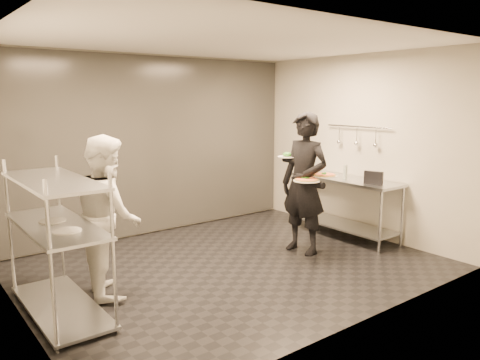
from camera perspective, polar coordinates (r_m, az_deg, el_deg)
room_shell at (r=6.79m, az=-7.02°, el=3.67°), size 5.00×4.00×2.80m
pass_rack at (r=5.00m, az=-21.44°, el=-6.64°), size 0.60×1.60×1.50m
prep_counter at (r=7.43m, az=12.60°, el=-2.01°), size 0.60×1.80×0.92m
utensil_rail at (r=7.49m, az=14.10°, el=5.16°), size 0.07×1.20×0.31m
waiter at (r=6.49m, az=7.85°, el=-0.41°), size 0.56×0.77×1.95m
chef at (r=5.31m, az=-15.80°, el=-4.14°), size 0.85×0.99×1.76m
pizza_plate_near at (r=6.25m, az=8.12°, el=0.00°), size 0.35×0.35×0.05m
pizza_plate_far at (r=6.47m, az=10.27°, el=0.58°), size 0.35×0.35×0.05m
salad_plate at (r=6.58m, az=5.75°, el=3.01°), size 0.26×0.26×0.07m
pos_monitor at (r=6.89m, az=15.96°, el=0.24°), size 0.12×0.27×0.19m
bottle_green at (r=7.28m, az=12.72°, el=0.96°), size 0.06×0.06×0.21m
bottle_clear at (r=7.98m, az=8.95°, el=1.85°), size 0.06×0.06×0.21m
bottle_dark at (r=7.84m, az=7.96°, el=1.82°), size 0.07×0.07×0.23m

